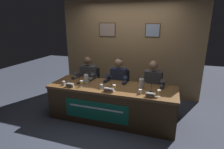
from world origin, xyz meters
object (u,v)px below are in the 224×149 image
object	(u,v)px
juice_glass_left	(82,83)
microphone_left	(79,80)
chair_right	(152,93)
juice_glass_right	(159,92)
water_cup_left	(64,83)
juice_glass_center	(114,87)
microphone_center	(110,84)
nameplate_center	(108,90)
water_cup_center	(101,87)
conference_table	(110,98)
panelist_left	(87,78)
chair_center	(120,89)
nameplate_left	(70,85)
water_pitcher_left_side	(86,79)
microphone_right	(151,88)
chair_left	(91,86)
water_cup_right	(140,92)
panelist_center	(118,81)
panelist_right	(152,84)
nameplate_right	(150,95)
water_pitcher_right_side	(141,83)

from	to	relation	value
juice_glass_left	microphone_left	distance (m)	0.23
microphone_left	chair_right	bearing A→B (deg)	23.81
juice_glass_right	water_cup_left	bearing A→B (deg)	-179.83
juice_glass_center	microphone_center	xyz separation A→B (m)	(-0.14, 0.15, -0.01)
nameplate_center	microphone_center	bearing A→B (deg)	101.59
juice_glass_center	water_cup_center	bearing A→B (deg)	170.61
nameplate_center	juice_glass_center	bearing A→B (deg)	42.51
conference_table	panelist_left	world-z (taller)	panelist_left
chair_center	water_cup_center	bearing A→B (deg)	-101.01
panelist_left	nameplate_left	xyz separation A→B (m)	(-0.03, -0.73, 0.06)
water_cup_left	water_pitcher_left_side	distance (m)	0.48
water_cup_left	water_pitcher_left_side	size ratio (longest dim) A/B	0.40
juice_glass_right	water_cup_center	bearing A→B (deg)	177.11
juice_glass_left	microphone_right	world-z (taller)	microphone_right
conference_table	chair_left	xyz separation A→B (m)	(-0.77, 0.72, -0.06)
chair_center	water_pitcher_left_side	bearing A→B (deg)	-134.03
water_cup_right	conference_table	bearing A→B (deg)	168.51
juice_glass_center	microphone_left	bearing A→B (deg)	167.30
chair_left	juice_glass_right	distance (m)	1.98
conference_table	juice_glass_left	world-z (taller)	juice_glass_left
water_cup_left	juice_glass_right	world-z (taller)	juice_glass_right
panelist_center	nameplate_center	world-z (taller)	panelist_center
chair_center	microphone_center	world-z (taller)	microphone_center
juice_glass_left	water_cup_left	world-z (taller)	juice_glass_left
panelist_right	juice_glass_right	bearing A→B (deg)	-74.92
nameplate_left	chair_center	bearing A→B (deg)	49.18
water_cup_left	chair_right	bearing A→B (deg)	26.44
microphone_left	chair_center	size ratio (longest dim) A/B	0.24
juice_glass_center	water_pitcher_left_side	world-z (taller)	water_pitcher_left_side
juice_glass_center	water_pitcher_left_side	distance (m)	0.76
conference_table	water_cup_right	xyz separation A→B (m)	(0.63, -0.13, 0.27)
nameplate_right	water_pitcher_right_side	xyz separation A→B (m)	(-0.22, 0.40, 0.05)
nameplate_left	juice_glass_left	size ratio (longest dim) A/B	1.41
panelist_left	panelist_right	distance (m)	1.55
juice_glass_left	water_cup_right	world-z (taller)	juice_glass_left
nameplate_center	microphone_right	world-z (taller)	microphone_right
water_cup_left	water_cup_right	size ratio (longest dim) A/B	1.00
microphone_left	panelist_center	bearing A→B (deg)	32.45
microphone_center	nameplate_center	bearing A→B (deg)	-78.41
water_pitcher_right_side	microphone_left	bearing A→B (deg)	-174.32
nameplate_center	chair_center	bearing A→B (deg)	92.11
nameplate_center	water_cup_center	distance (m)	0.23
water_pitcher_right_side	nameplate_center	bearing A→B (deg)	-143.86
panelist_center	nameplate_center	bearing A→B (deg)	-87.32
conference_table	juice_glass_right	xyz separation A→B (m)	(0.96, -0.15, 0.32)
nameplate_right	microphone_right	distance (m)	0.27
chair_left	panelist_center	bearing A→B (deg)	-14.42
nameplate_left	panelist_center	xyz separation A→B (m)	(0.81, 0.73, -0.06)
water_cup_right	water_pitcher_right_side	world-z (taller)	water_pitcher_right_side
juice_glass_right	microphone_right	distance (m)	0.25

